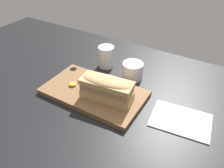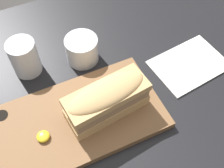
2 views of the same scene
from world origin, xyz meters
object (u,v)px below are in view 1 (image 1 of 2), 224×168
at_px(serving_board, 94,92).
at_px(wine_glass, 133,71).
at_px(water_glass, 106,58).
at_px(sandwich, 107,87).
at_px(napkin, 181,120).

xyz_separation_m(serving_board, wine_glass, (0.07, 0.17, 0.02)).
height_order(water_glass, wine_glass, water_glass).
height_order(serving_board, wine_glass, wine_glass).
bearing_deg(serving_board, water_glass, 108.67).
distance_m(sandwich, water_glass, 0.24).
height_order(wine_glass, napkin, wine_glass).
xyz_separation_m(sandwich, wine_glass, (0.01, 0.18, -0.03)).
relative_size(serving_board, sandwich, 1.97).
xyz_separation_m(sandwich, napkin, (0.25, 0.04, -0.06)).
bearing_deg(sandwich, wine_glass, 86.55).
bearing_deg(wine_glass, serving_board, -113.92).
height_order(serving_board, water_glass, water_glass).
distance_m(serving_board, wine_glass, 0.18).
bearing_deg(water_glass, wine_glass, -9.60).
bearing_deg(napkin, sandwich, -170.32).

